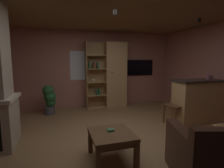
# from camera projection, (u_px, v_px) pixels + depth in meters

# --- Properties ---
(floor) EXTENTS (5.69, 5.42, 0.02)m
(floor) POSITION_uv_depth(u_px,v_px,m) (118.00, 139.00, 3.44)
(floor) COLOR olive
(floor) RESTS_ON ground
(wall_back) EXTENTS (5.81, 0.06, 2.51)m
(wall_back) POSITION_uv_depth(u_px,v_px,m) (92.00, 69.00, 5.87)
(wall_back) COLOR #AD7060
(wall_back) RESTS_ON ground
(ceiling) EXTENTS (5.69, 5.42, 0.02)m
(ceiling) POSITION_uv_depth(u_px,v_px,m) (119.00, 6.00, 3.11)
(ceiling) COLOR brown
(window_pane_back) EXTENTS (0.73, 0.01, 0.95)m
(window_pane_back) POSITION_uv_depth(u_px,v_px,m) (81.00, 65.00, 5.72)
(window_pane_back) COLOR white
(bookshelf_cabinet) EXTENTS (1.35, 0.41, 2.15)m
(bookshelf_cabinet) POSITION_uv_depth(u_px,v_px,m) (113.00, 75.00, 5.83)
(bookshelf_cabinet) COLOR tan
(bookshelf_cabinet) RESTS_ON ground
(kitchen_bar_counter) EXTENTS (1.56, 0.57, 1.08)m
(kitchen_bar_counter) POSITION_uv_depth(u_px,v_px,m) (202.00, 100.00, 4.40)
(kitchen_bar_counter) COLOR tan
(kitchen_bar_counter) RESTS_ON ground
(tissue_box) EXTENTS (0.15, 0.15, 0.11)m
(tissue_box) POSITION_uv_depth(u_px,v_px,m) (210.00, 77.00, 4.35)
(tissue_box) COLOR #995972
(tissue_box) RESTS_ON kitchen_bar_counter
(coffee_table) EXTENTS (0.64, 0.69, 0.44)m
(coffee_table) POSITION_uv_depth(u_px,v_px,m) (112.00, 138.00, 2.67)
(coffee_table) COLOR brown
(coffee_table) RESTS_ON ground
(table_book_0) EXTENTS (0.10, 0.09, 0.03)m
(table_book_0) POSITION_uv_depth(u_px,v_px,m) (111.00, 130.00, 2.72)
(table_book_0) COLOR #387247
(table_book_0) RESTS_ON coffee_table
(dining_chair) EXTENTS (0.51, 0.51, 0.92)m
(dining_chair) POSITION_uv_depth(u_px,v_px,m) (177.00, 102.00, 4.27)
(dining_chair) COLOR brown
(dining_chair) RESTS_ON ground
(potted_floor_plant) EXTENTS (0.37, 0.34, 0.85)m
(potted_floor_plant) POSITION_uv_depth(u_px,v_px,m) (50.00, 99.00, 5.00)
(potted_floor_plant) COLOR #4C4C51
(potted_floor_plant) RESTS_ON ground
(wall_mounted_tv) EXTENTS (0.99, 0.06, 0.56)m
(wall_mounted_tv) POSITION_uv_depth(u_px,v_px,m) (140.00, 68.00, 6.32)
(wall_mounted_tv) COLOR black
(track_light_spot_1) EXTENTS (0.07, 0.07, 0.09)m
(track_light_spot_1) POSITION_uv_depth(u_px,v_px,m) (115.00, 13.00, 3.27)
(track_light_spot_1) COLOR black
(track_light_spot_2) EXTENTS (0.07, 0.07, 0.09)m
(track_light_spot_2) POSITION_uv_depth(u_px,v_px,m) (199.00, 21.00, 3.90)
(track_light_spot_2) COLOR black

